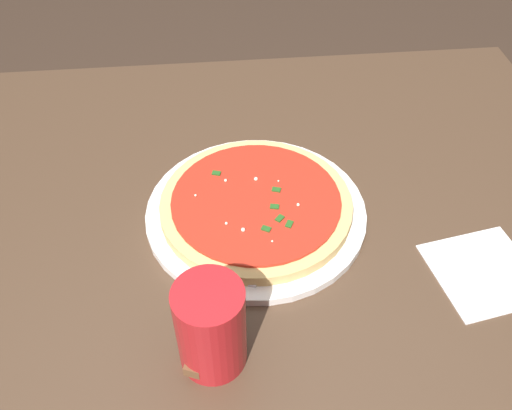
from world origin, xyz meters
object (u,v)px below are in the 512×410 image
(pizza, at_px, (256,204))
(pizza_server, at_px, (222,296))
(serving_plate, at_px, (256,212))
(napkin_folded_right, at_px, (484,272))
(cup_tall_drink, at_px, (211,327))

(pizza, relative_size, pizza_server, 1.19)
(serving_plate, bearing_deg, pizza_server, 69.04)
(serving_plate, relative_size, napkin_folded_right, 2.41)
(pizza, bearing_deg, serving_plate, -70.12)
(pizza_server, height_order, napkin_folded_right, pizza_server)
(cup_tall_drink, bearing_deg, serving_plate, -107.89)
(serving_plate, distance_m, napkin_folded_right, 0.31)
(serving_plate, relative_size, pizza_server, 1.37)
(pizza, xyz_separation_m, napkin_folded_right, (-0.28, 0.13, -0.02))
(pizza, relative_size, cup_tall_drink, 2.24)
(cup_tall_drink, bearing_deg, pizza, -107.89)
(serving_plate, xyz_separation_m, cup_tall_drink, (0.07, 0.21, 0.05))
(serving_plate, bearing_deg, cup_tall_drink, 72.11)
(serving_plate, bearing_deg, pizza, 109.88)
(napkin_folded_right, bearing_deg, pizza_server, 2.56)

